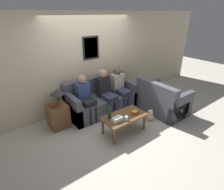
{
  "coord_description": "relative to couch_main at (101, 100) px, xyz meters",
  "views": [
    {
      "loc": [
        -2.37,
        -3.19,
        2.56
      ],
      "look_at": [
        -0.06,
        -0.09,
        0.72
      ],
      "focal_mm": 28.0,
      "sensor_mm": 36.0,
      "label": 1
    }
  ],
  "objects": [
    {
      "name": "ground_plane",
      "position": [
        0.0,
        -0.52,
        -0.33
      ],
      "size": [
        16.0,
        16.0,
        0.0
      ],
      "primitive_type": "plane",
      "color": "beige"
    },
    {
      "name": "wall_back",
      "position": [
        0.0,
        0.47,
        0.98
      ],
      "size": [
        9.0,
        0.08,
        2.6
      ],
      "color": "beige",
      "rests_on": "ground_plane"
    },
    {
      "name": "couch_main",
      "position": [
        0.0,
        0.0,
        0.0
      ],
      "size": [
        1.93,
        0.88,
        0.93
      ],
      "color": "#4C4C56",
      "rests_on": "ground_plane"
    },
    {
      "name": "couch_side",
      "position": [
        1.31,
        -1.08,
        0.0
      ],
      "size": [
        0.88,
        1.27,
        0.93
      ],
      "rotation": [
        0.0,
        0.0,
        1.57
      ],
      "color": "#4C4C56",
      "rests_on": "ground_plane"
    },
    {
      "name": "coffee_table",
      "position": [
        -0.13,
        -1.16,
        0.04
      ],
      "size": [
        1.02,
        0.56,
        0.43
      ],
      "color": "brown",
      "rests_on": "ground_plane"
    },
    {
      "name": "side_table_with_lamp",
      "position": [
        -1.27,
        -0.05,
        0.02
      ],
      "size": [
        0.45,
        0.45,
        0.96
      ],
      "color": "brown",
      "rests_on": "ground_plane"
    },
    {
      "name": "wine_bottle",
      "position": [
        -0.45,
        -1.04,
        0.22
      ],
      "size": [
        0.08,
        0.08,
        0.31
      ],
      "color": "#19421E",
      "rests_on": "coffee_table"
    },
    {
      "name": "drinking_glass",
      "position": [
        -0.22,
        -1.34,
        0.16
      ],
      "size": [
        0.07,
        0.07,
        0.1
      ],
      "color": "silver",
      "rests_on": "coffee_table"
    },
    {
      "name": "book_stack",
      "position": [
        0.13,
        -1.24,
        0.14
      ],
      "size": [
        0.16,
        0.13,
        0.06
      ],
      "color": "gold",
      "rests_on": "coffee_table"
    },
    {
      "name": "tissue_box",
      "position": [
        -0.4,
        -1.25,
        0.16
      ],
      "size": [
        0.23,
        0.12,
        0.15
      ],
      "color": "silver",
      "rests_on": "coffee_table"
    },
    {
      "name": "person_left",
      "position": [
        -0.55,
        -0.14,
        0.33
      ],
      "size": [
        0.34,
        0.6,
        1.17
      ],
      "color": "black",
      "rests_on": "ground_plane"
    },
    {
      "name": "person_middle",
      "position": [
        0.04,
        -0.19,
        0.35
      ],
      "size": [
        0.34,
        0.65,
        1.22
      ],
      "color": "#2D334C",
      "rests_on": "ground_plane"
    },
    {
      "name": "person_right",
      "position": [
        0.54,
        -0.17,
        0.33
      ],
      "size": [
        0.34,
        0.63,
        1.18
      ],
      "color": "#2D334C",
      "rests_on": "ground_plane"
    },
    {
      "name": "teddy_bear",
      "position": [
        0.72,
        -1.2,
        -0.2
      ],
      "size": [
        0.19,
        0.19,
        0.3
      ],
      "color": "beige",
      "rests_on": "ground_plane"
    }
  ]
}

